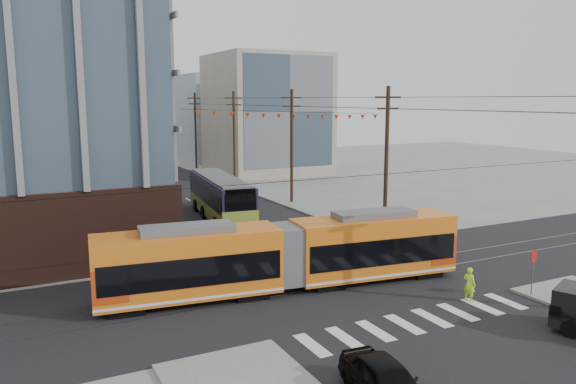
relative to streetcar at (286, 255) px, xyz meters
name	(u,v)px	position (x,y,z in m)	size (l,w,h in m)	color
ground	(379,301)	(3.43, -3.65, -1.89)	(160.00, 160.00, 0.00)	slate
bg_bldg_ne_near	(266,114)	(19.43, 44.35, 6.11)	(14.00, 14.00, 16.00)	gray
bg_bldg_nw_far	(16,100)	(-10.57, 68.35, 8.11)	(16.00, 18.00, 20.00)	gray
bg_bldg_ne_far	(227,117)	(21.43, 64.35, 5.11)	(16.00, 16.00, 14.00)	#8C99A5
utility_pole_far	(196,131)	(11.93, 52.35, 3.61)	(0.30, 0.30, 11.00)	black
streetcar	(286,255)	(0.00, 0.00, 0.00)	(19.64, 2.76, 3.78)	orange
city_bus	(220,197)	(3.23, 18.77, -0.05)	(2.82, 13.00, 3.68)	#211D42
black_sedan	(386,382)	(-2.13, -11.62, -1.15)	(1.75, 4.35, 1.48)	black
parked_car_silver	(202,246)	(-2.03, 8.01, -1.17)	(1.53, 4.39, 1.45)	#B1B3BD
parked_car_white	(174,230)	(-2.29, 13.46, -1.25)	(1.80, 4.43, 1.29)	silver
parked_car_grey	(153,213)	(-2.22, 19.98, -1.16)	(2.42, 5.26, 1.46)	slate
pedestrian	(469,284)	(7.40, -5.76, -1.01)	(0.65, 0.42, 1.77)	#C1FF2C
stop_sign	(532,275)	(10.65, -6.82, -0.70)	(0.72, 0.72, 2.38)	#BA0A03
jersey_barrier	(374,228)	(11.73, 8.36, -1.46)	(0.98, 4.34, 0.87)	gray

